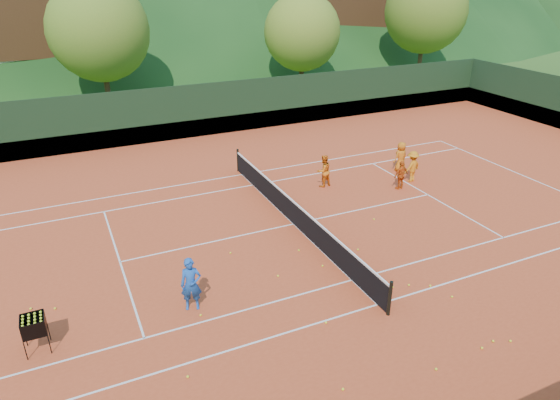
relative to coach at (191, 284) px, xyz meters
name	(u,v)px	position (x,y,z in m)	size (l,w,h in m)	color
ground	(294,224)	(4.88, 3.39, -0.83)	(400.00, 400.00, 0.00)	#2E5119
clay_court	(294,224)	(4.88, 3.39, -0.82)	(40.00, 24.00, 0.02)	#BA401E
coach	(191,284)	(0.00, 0.00, 0.00)	(0.59, 0.39, 1.61)	#1B54B3
student_a	(324,171)	(7.67, 6.10, -0.08)	(0.70, 0.55, 1.44)	orange
student_b	(401,175)	(10.57, 4.41, -0.16)	(0.76, 0.32, 1.30)	#D15112
student_c	(401,157)	(11.88, 6.16, -0.09)	(0.70, 0.46, 1.43)	orange
student_d	(412,166)	(11.55, 4.92, -0.09)	(0.92, 0.53, 1.43)	orange
tennis_ball_0	(493,341)	(6.67, -4.68, -0.77)	(0.07, 0.07, 0.07)	#E8F428
tennis_ball_1	(299,250)	(4.16, 1.53, -0.77)	(0.07, 0.07, 0.07)	#E8F428
tennis_ball_2	(188,377)	(-0.86, -2.56, -0.77)	(0.07, 0.07, 0.07)	#E8F428
tennis_ball_3	(278,276)	(2.86, 0.41, -0.77)	(0.07, 0.07, 0.07)	#E8F428
tennis_ball_4	(374,219)	(7.83, 2.40, -0.77)	(0.07, 0.07, 0.07)	#E8F428
tennis_ball_5	(430,286)	(6.85, -2.02, -0.77)	(0.07, 0.07, 0.07)	#E8F428
tennis_ball_6	(510,341)	(7.08, -4.86, -0.77)	(0.07, 0.07, 0.07)	#E8F428
tennis_ball_7	(201,315)	(0.09, -0.46, -0.77)	(0.07, 0.07, 0.07)	#E8F428
tennis_ball_8	(230,253)	(1.97, 2.35, -0.77)	(0.07, 0.07, 0.07)	#E8F428
tennis_ball_10	(55,308)	(-3.59, 1.57, -0.77)	(0.07, 0.07, 0.07)	#E8F428
tennis_ball_11	(393,287)	(5.77, -1.59, -0.77)	(0.07, 0.07, 0.07)	#E8F428
tennis_ball_12	(358,250)	(6.02, 0.72, -0.77)	(0.07, 0.07, 0.07)	#E8F428
tennis_ball_13	(326,323)	(3.10, -2.21, -0.77)	(0.07, 0.07, 0.07)	#E8F428
tennis_ball_14	(323,266)	(4.42, 0.33, -0.77)	(0.07, 0.07, 0.07)	#E8F428
tennis_ball_16	(482,348)	(6.22, -4.75, -0.77)	(0.07, 0.07, 0.07)	#E8F428
tennis_ball_17	(436,369)	(4.65, -4.84, -0.77)	(0.07, 0.07, 0.07)	#E8F428
tennis_ball_18	(409,285)	(6.28, -1.72, -0.77)	(0.07, 0.07, 0.07)	#E8F428
tennis_ball_19	(343,389)	(2.28, -4.44, -0.77)	(0.07, 0.07, 0.07)	#E8F428
tennis_ball_20	(31,309)	(-4.22, 1.85, -0.77)	(0.07, 0.07, 0.07)	#E8F428
tennis_ball_22	(452,297)	(7.05, -2.74, -0.77)	(0.07, 0.07, 0.07)	#E8F428
court_lines	(294,224)	(4.88, 3.39, -0.80)	(23.83, 11.03, 0.00)	silver
tennis_net	(294,212)	(4.88, 3.39, -0.31)	(0.10, 12.07, 1.10)	black
perimeter_fence	(294,194)	(4.88, 3.39, 0.44)	(40.40, 24.24, 3.00)	black
ball_hopper	(34,326)	(-4.03, -0.03, -0.06)	(0.57, 0.57, 1.00)	black
chalet_mid	(192,12)	(10.88, 37.39, 4.16)	(12.65, 8.82, 11.45)	beige
chalet_right	(342,8)	(24.88, 33.39, 4.43)	(11.50, 8.82, 11.91)	beige
tree_b	(99,31)	(0.88, 23.39, 4.37)	(6.40, 6.40, 8.40)	#402919
tree_c	(302,32)	(14.88, 22.39, 3.72)	(5.60, 5.60, 7.35)	#41291A
tree_d	(426,11)	(26.88, 23.39, 4.69)	(6.80, 6.80, 8.93)	#402A19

